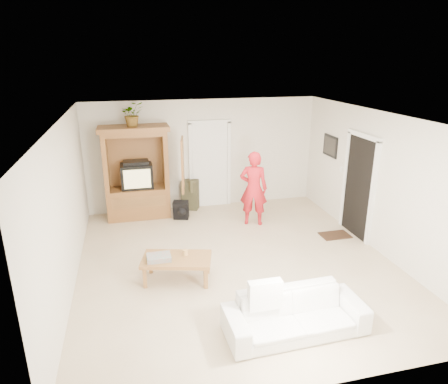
{
  "coord_description": "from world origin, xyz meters",
  "views": [
    {
      "loc": [
        -1.73,
        -6.19,
        3.53
      ],
      "look_at": [
        -0.08,
        0.6,
        1.15
      ],
      "focal_mm": 32.0,
      "sensor_mm": 36.0,
      "label": 1
    }
  ],
  "objects_px": {
    "armoire": "(138,179)",
    "coffee_table": "(177,261)",
    "sofa": "(295,314)",
    "man": "(253,188)"
  },
  "relations": [
    {
      "from": "armoire",
      "to": "coffee_table",
      "type": "bearing_deg",
      "value": -81.18
    },
    {
      "from": "sofa",
      "to": "man",
      "type": "bearing_deg",
      "value": 79.5
    },
    {
      "from": "man",
      "to": "sofa",
      "type": "distance_m",
      "value": 3.73
    },
    {
      "from": "armoire",
      "to": "coffee_table",
      "type": "relative_size",
      "value": 1.7
    },
    {
      "from": "armoire",
      "to": "coffee_table",
      "type": "xyz_separation_m",
      "value": [
        0.47,
        -3.02,
        -0.55
      ]
    },
    {
      "from": "man",
      "to": "coffee_table",
      "type": "height_order",
      "value": "man"
    },
    {
      "from": "armoire",
      "to": "man",
      "type": "distance_m",
      "value": 2.62
    },
    {
      "from": "armoire",
      "to": "coffee_table",
      "type": "distance_m",
      "value": 3.1
    },
    {
      "from": "sofa",
      "to": "coffee_table",
      "type": "xyz_separation_m",
      "value": [
        -1.37,
        1.68,
        0.09
      ]
    },
    {
      "from": "man",
      "to": "sofa",
      "type": "height_order",
      "value": "man"
    }
  ]
}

